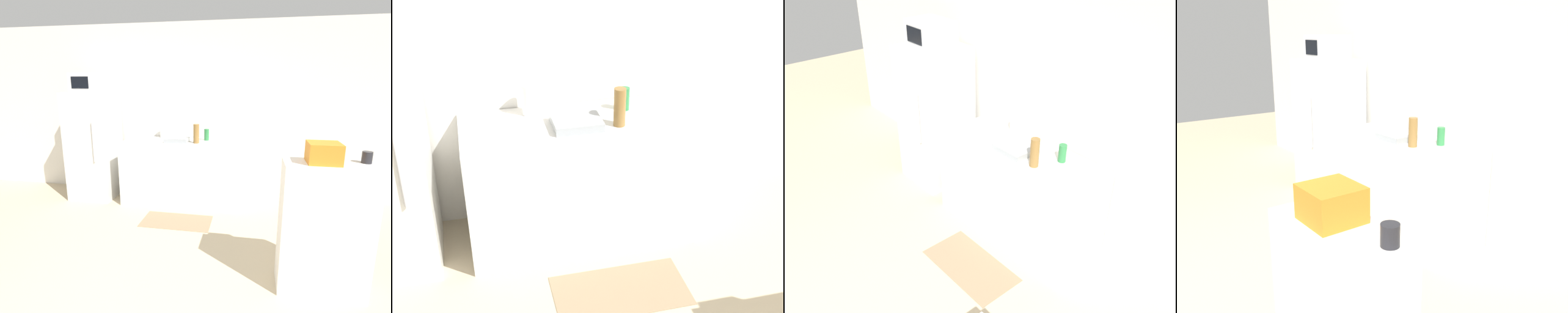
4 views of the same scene
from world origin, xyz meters
TOP-DOWN VIEW (x-y plane):
  - wall_back at (0.00, 3.14)m, footprint 8.00×0.06m
  - refrigerator at (-1.56, 2.72)m, footprint 0.64×0.68m
  - microwave at (-1.56, 2.72)m, footprint 0.47×0.36m
  - counter at (-0.23, 2.74)m, footprint 1.61×0.71m
  - sink_basin at (-0.24, 2.69)m, footprint 0.33×0.28m
  - bottle_tall at (0.04, 2.64)m, footprint 0.08×0.08m
  - bottle_short at (0.15, 2.89)m, footprint 0.07×0.07m
  - shelf_cabinet at (1.43, 0.98)m, footprint 0.71×0.34m
  - basket at (1.37, 0.98)m, footprint 0.25×0.24m
  - jar at (1.71, 1.04)m, footprint 0.08×0.08m
  - paper_towel_roll at (-0.52, 2.97)m, footprint 0.12×0.12m
  - kitchen_rug at (-0.10, 2.03)m, footprint 0.89×0.47m

SIDE VIEW (x-z plane):
  - kitchen_rug at x=-0.10m, z-range 0.00..0.01m
  - counter at x=-0.23m, z-range 0.00..0.91m
  - shelf_cabinet at x=1.43m, z-range 0.00..1.13m
  - refrigerator at x=-1.56m, z-range 0.00..1.61m
  - sink_basin at x=-0.24m, z-range 0.91..0.97m
  - bottle_short at x=0.15m, z-range 0.91..1.08m
  - paper_towel_roll at x=-0.52m, z-range 0.91..1.14m
  - bottle_tall at x=0.04m, z-range 0.91..1.18m
  - jar at x=1.71m, z-range 1.13..1.22m
  - basket at x=1.37m, z-range 1.13..1.29m
  - wall_back at x=0.00m, z-range 0.00..2.60m
  - microwave at x=-1.56m, z-range 1.61..1.88m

